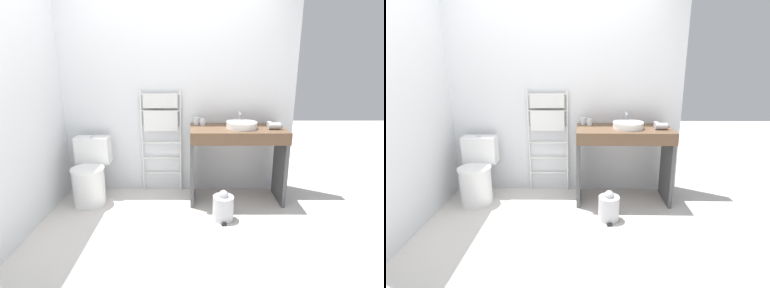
# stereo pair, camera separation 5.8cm
# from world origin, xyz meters

# --- Properties ---
(ground_plane) EXTENTS (12.00, 12.00, 0.00)m
(ground_plane) POSITION_xyz_m (0.00, 0.00, 0.00)
(ground_plane) COLOR silver
(wall_back) EXTENTS (2.95, 0.12, 2.62)m
(wall_back) POSITION_xyz_m (0.00, 1.38, 1.31)
(wall_back) COLOR silver
(wall_back) RESTS_ON ground_plane
(wall_side) EXTENTS (0.12, 1.96, 2.62)m
(wall_side) POSITION_xyz_m (-1.42, 0.66, 1.31)
(wall_side) COLOR silver
(wall_side) RESTS_ON ground_plane
(toilet) EXTENTS (0.40, 0.53, 0.76)m
(toilet) POSITION_xyz_m (-0.98, 0.96, 0.33)
(toilet) COLOR white
(toilet) RESTS_ON ground_plane
(towel_radiator) EXTENTS (0.51, 0.06, 1.29)m
(towel_radiator) POSITION_xyz_m (-0.16, 1.27, 0.92)
(towel_radiator) COLOR white
(towel_radiator) RESTS_ON ground_plane
(vanity_counter) EXTENTS (1.09, 0.56, 0.89)m
(vanity_counter) POSITION_xyz_m (0.74, 1.00, 0.61)
(vanity_counter) COLOR brown
(vanity_counter) RESTS_ON ground_plane
(sink_basin) EXTENTS (0.35, 0.35, 0.08)m
(sink_basin) POSITION_xyz_m (0.78, 0.99, 0.93)
(sink_basin) COLOR white
(sink_basin) RESTS_ON vanity_counter
(faucet) EXTENTS (0.02, 0.10, 0.16)m
(faucet) POSITION_xyz_m (0.78, 1.18, 0.99)
(faucet) COLOR silver
(faucet) RESTS_ON vanity_counter
(cup_near_wall) EXTENTS (0.06, 0.06, 0.08)m
(cup_near_wall) POSITION_xyz_m (0.28, 1.21, 0.93)
(cup_near_wall) COLOR white
(cup_near_wall) RESTS_ON vanity_counter
(cup_near_edge) EXTENTS (0.06, 0.06, 0.08)m
(cup_near_edge) POSITION_xyz_m (0.35, 1.16, 0.93)
(cup_near_edge) COLOR white
(cup_near_edge) RESTS_ON vanity_counter
(hair_dryer) EXTENTS (0.18, 0.18, 0.08)m
(hair_dryer) POSITION_xyz_m (1.15, 0.96, 0.93)
(hair_dryer) COLOR #B7B7BC
(hair_dryer) RESTS_ON vanity_counter
(trash_bin) EXTENTS (0.22, 0.25, 0.33)m
(trash_bin) POSITION_xyz_m (0.55, 0.52, 0.14)
(trash_bin) COLOR #B7B7BC
(trash_bin) RESTS_ON ground_plane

